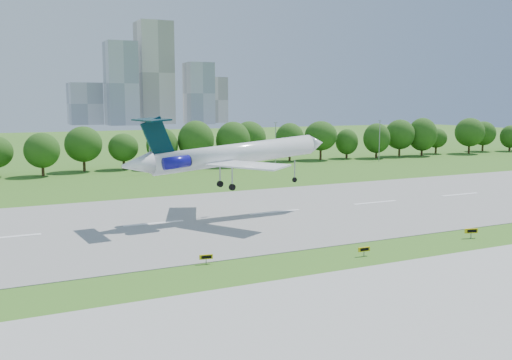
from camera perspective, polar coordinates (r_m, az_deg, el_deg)
name	(u,v)px	position (r m, az deg, el deg)	size (l,w,h in m)	color
ground	(218,269)	(61.89, -3.86, -8.83)	(600.00, 600.00, 0.00)	#336119
runway	(154,224)	(84.90, -10.19, -4.31)	(400.00, 45.00, 0.08)	gray
taxiway	(303,328)	(46.59, 4.70, -14.52)	(400.00, 23.00, 0.08)	#ADADA8
tree_line	(80,148)	(149.15, -17.21, 3.06)	(288.40, 8.40, 10.40)	#382314
light_poles	(75,151)	(138.92, -17.61, 2.77)	(175.90, 0.25, 12.19)	gray
skyline	(150,85)	(462.29, -10.54, 9.30)	(127.00, 52.00, 80.00)	#B2B2B7
airliner	(226,154)	(87.03, -2.98, 2.57)	(34.97, 25.32, 11.28)	white
taxi_sign_left	(206,257)	(63.48, -5.02, -7.69)	(1.51, 0.41, 1.05)	gray
taxi_sign_centre	(364,249)	(67.54, 10.76, -6.84)	(1.52, 0.28, 1.06)	gray
taxi_sign_right	(471,231)	(80.02, 20.72, -4.80)	(1.79, 0.67, 1.26)	gray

